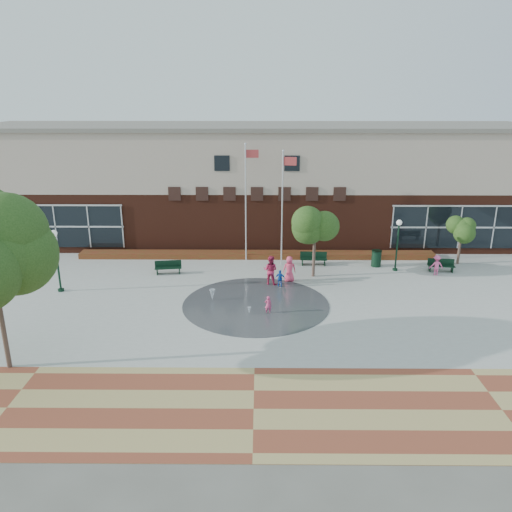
{
  "coord_description": "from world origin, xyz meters",
  "views": [
    {
      "loc": [
        0.23,
        -23.34,
        11.52
      ],
      "look_at": [
        0.0,
        4.0,
        2.6
      ],
      "focal_mm": 35.0,
      "sensor_mm": 36.0,
      "label": 1
    }
  ],
  "objects_px": {
    "flagpole_right": "(283,203)",
    "bench_left": "(168,270)",
    "flagpole_left": "(246,197)",
    "child_splash": "(268,305)",
    "trash_can": "(376,258)"
  },
  "relations": [
    {
      "from": "flagpole_left",
      "to": "child_splash",
      "type": "xyz_separation_m",
      "value": [
        1.42,
        -9.22,
        -4.15
      ]
    },
    {
      "from": "flagpole_right",
      "to": "bench_left",
      "type": "relative_size",
      "value": 4.41
    },
    {
      "from": "flagpole_right",
      "to": "bench_left",
      "type": "height_order",
      "value": "flagpole_right"
    },
    {
      "from": "flagpole_right",
      "to": "trash_can",
      "type": "distance_m",
      "value": 7.63
    },
    {
      "from": "trash_can",
      "to": "bench_left",
      "type": "bearing_deg",
      "value": -173.42
    },
    {
      "from": "bench_left",
      "to": "child_splash",
      "type": "height_order",
      "value": "child_splash"
    },
    {
      "from": "trash_can",
      "to": "child_splash",
      "type": "height_order",
      "value": "trash_can"
    },
    {
      "from": "flagpole_left",
      "to": "bench_left",
      "type": "xyz_separation_m",
      "value": [
        -5.18,
        -2.95,
        -4.37
      ]
    },
    {
      "from": "flagpole_left",
      "to": "trash_can",
      "type": "xyz_separation_m",
      "value": [
        9.08,
        -1.3,
        -4.06
      ]
    },
    {
      "from": "child_splash",
      "to": "trash_can",
      "type": "bearing_deg",
      "value": -132.47
    },
    {
      "from": "flagpole_right",
      "to": "bench_left",
      "type": "xyz_separation_m",
      "value": [
        -7.7,
        -1.98,
        -4.18
      ]
    },
    {
      "from": "flagpole_left",
      "to": "bench_left",
      "type": "bearing_deg",
      "value": -150.95
    },
    {
      "from": "flagpole_right",
      "to": "trash_can",
      "type": "height_order",
      "value": "flagpole_right"
    },
    {
      "from": "bench_left",
      "to": "trash_can",
      "type": "distance_m",
      "value": 14.36
    },
    {
      "from": "flagpole_left",
      "to": "trash_can",
      "type": "relative_size",
      "value": 7.15
    }
  ]
}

